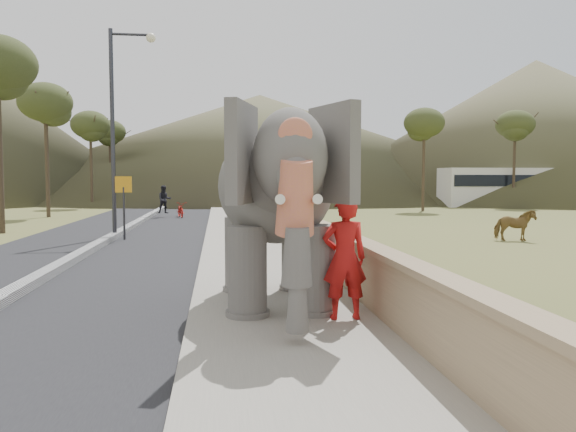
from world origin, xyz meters
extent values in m
plane|color=olive|center=(0.00, 0.00, 0.00)|extent=(160.00, 160.00, 0.00)
cube|color=black|center=(-5.00, 10.00, 0.01)|extent=(7.00, 120.00, 0.03)
cube|color=black|center=(-5.00, 10.00, 0.11)|extent=(0.35, 120.00, 0.22)
cube|color=#9E9687|center=(0.00, 10.00, 0.07)|extent=(3.00, 120.00, 0.15)
cube|color=tan|center=(1.65, 10.00, 0.55)|extent=(0.30, 120.00, 1.10)
cylinder|color=#292A2E|center=(-5.00, 12.06, 4.00)|extent=(0.16, 0.16, 8.00)
cylinder|color=#292A2E|center=(-4.20, 12.06, 7.80)|extent=(1.60, 0.10, 0.10)
sphere|color=#FFF2CC|center=(-3.50, 12.06, 7.70)|extent=(0.36, 0.36, 0.36)
cylinder|color=#2D2D33|center=(-4.50, 11.23, 1.00)|extent=(0.08, 0.08, 2.00)
cube|color=orange|center=(-4.50, 11.23, 2.10)|extent=(0.60, 0.05, 0.60)
imported|color=olive|center=(9.89, 9.15, 0.59)|extent=(1.52, 0.97, 1.19)
imported|color=silver|center=(16.09, 36.76, 0.72)|extent=(4.54, 2.90, 1.44)
cube|color=silver|center=(22.33, 32.89, 1.55)|extent=(11.16, 3.37, 3.10)
cone|color=brown|center=(36.00, 52.00, 8.00)|extent=(56.00, 56.00, 16.00)
cone|color=brown|center=(5.00, 70.00, 7.00)|extent=(80.00, 80.00, 14.00)
imported|color=#AC1412|center=(0.95, -1.80, 1.11)|extent=(0.70, 0.46, 1.92)
imported|color=#9C140E|center=(-3.18, 22.99, 0.45)|extent=(0.94, 1.81, 0.91)
imported|color=black|center=(-4.10, 22.99, 1.07)|extent=(0.90, 0.77, 1.64)
camera|label=1|loc=(-1.01, -10.31, 2.38)|focal=35.00mm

